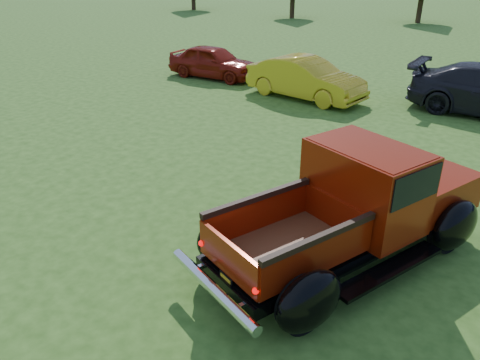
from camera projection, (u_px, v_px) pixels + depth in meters
The scene contains 4 objects.
ground at pixel (219, 236), 8.17m from camera, with size 120.00×120.00×0.00m, color #2B4C15.
pickup_truck at pixel (363, 203), 7.41m from camera, with size 3.86×5.25×1.84m.
show_car_red at pixel (213, 62), 18.39m from camera, with size 1.48×3.68×1.25m, color maroon.
show_car_yellow at pixel (305, 78), 15.70m from camera, with size 1.43×4.11×1.35m, color gold.
Camera 1 is at (3.83, -5.79, 4.43)m, focal length 35.00 mm.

